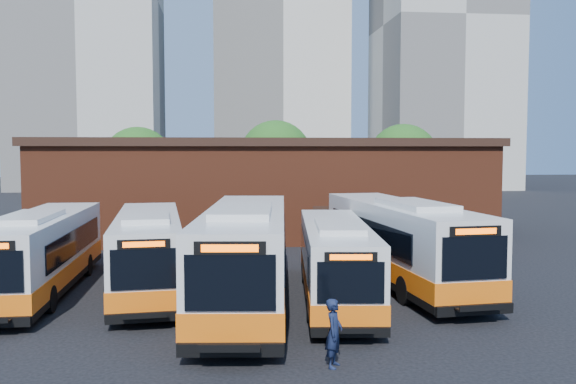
{
  "coord_description": "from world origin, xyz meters",
  "views": [
    {
      "loc": [
        -2.92,
        -21.15,
        5.71
      ],
      "look_at": [
        0.07,
        6.15,
        3.79
      ],
      "focal_mm": 38.0,
      "sensor_mm": 36.0,
      "label": 1
    }
  ],
  "objects": [
    {
      "name": "bus_farwest",
      "position": [
        -10.09,
        3.83,
        1.5
      ],
      "size": [
        2.67,
        12.16,
        3.3
      ],
      "rotation": [
        0.0,
        0.0,
        0.01
      ],
      "color": "silver",
      "rests_on": "ground"
    },
    {
      "name": "tree_west",
      "position": [
        -10.0,
        32.0,
        4.64
      ],
      "size": [
        6.0,
        6.0,
        7.65
      ],
      "color": "#382314",
      "rests_on": "ground"
    },
    {
      "name": "tower_center",
      "position": [
        7.0,
        86.0,
        30.34
      ],
      "size": [
        22.0,
        20.0,
        61.2
      ],
      "color": "silver",
      "rests_on": "ground"
    },
    {
      "name": "ground",
      "position": [
        0.0,
        0.0,
        0.0
      ],
      "size": [
        220.0,
        220.0,
        0.0
      ],
      "primitive_type": "plane",
      "color": "black"
    },
    {
      "name": "bus_east",
      "position": [
        4.67,
        4.04,
        1.65
      ],
      "size": [
        3.98,
        13.49,
        3.63
      ],
      "rotation": [
        0.0,
        0.0,
        0.1
      ],
      "color": "silver",
      "rests_on": "ground"
    },
    {
      "name": "depot_building",
      "position": [
        0.0,
        20.0,
        3.26
      ],
      "size": [
        28.6,
        12.6,
        6.4
      ],
      "color": "maroon",
      "rests_on": "ground"
    },
    {
      "name": "tree_east",
      "position": [
        13.0,
        31.0,
        4.83
      ],
      "size": [
        6.24,
        6.24,
        7.96
      ],
      "color": "#382314",
      "rests_on": "ground"
    },
    {
      "name": "bus_midwest",
      "position": [
        -2.05,
        1.08,
        1.7
      ],
      "size": [
        4.19,
        13.95,
        3.75
      ],
      "rotation": [
        0.0,
        0.0,
        -0.1
      ],
      "color": "silver",
      "rests_on": "ground"
    },
    {
      "name": "tower_right",
      "position": [
        30.0,
        68.0,
        24.34
      ],
      "size": [
        18.0,
        18.0,
        49.2
      ],
      "color": "beige",
      "rests_on": "ground"
    },
    {
      "name": "tree_mid",
      "position": [
        2.0,
        34.0,
        5.08
      ],
      "size": [
        6.56,
        6.56,
        8.36
      ],
      "color": "#382314",
      "rests_on": "ground"
    },
    {
      "name": "bus_west",
      "position": [
        -5.9,
        3.83,
        1.48
      ],
      "size": [
        3.57,
        12.12,
        3.26
      ],
      "rotation": [
        0.0,
        0.0,
        0.1
      ],
      "color": "silver",
      "rests_on": "ground"
    },
    {
      "name": "bus_mideast",
      "position": [
        1.36,
        1.36,
        1.4
      ],
      "size": [
        3.5,
        11.5,
        3.09
      ],
      "rotation": [
        0.0,
        0.0,
        -0.11
      ],
      "color": "silver",
      "rests_on": "ground"
    },
    {
      "name": "transit_worker",
      "position": [
        -0.01,
        -5.72,
        0.91
      ],
      "size": [
        0.67,
        0.78,
        1.82
      ],
      "primitive_type": "imported",
      "rotation": [
        0.0,
        0.0,
        1.15
      ],
      "color": "#131B37",
      "rests_on": "ground"
    }
  ]
}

